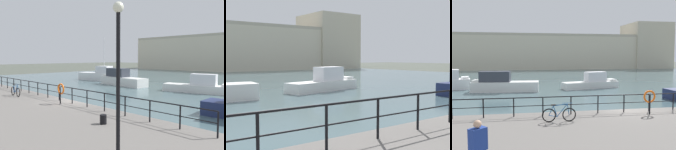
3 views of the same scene
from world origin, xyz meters
TOP-DOWN VIEW (x-y plane):
  - water_basin at (0.00, 30.20)m, footprint 80.00×60.00m
  - harbor_building at (6.61, 59.87)m, footprint 77.88×13.43m
  - moored_small_launch at (2.02, 15.35)m, footprint 7.53×3.34m

SIDE VIEW (x-z plane):
  - water_basin at x=0.00m, z-range 0.00..0.01m
  - moored_small_launch at x=2.02m, z-range -0.32..1.77m
  - harbor_building at x=6.61m, z-range -1.82..12.36m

